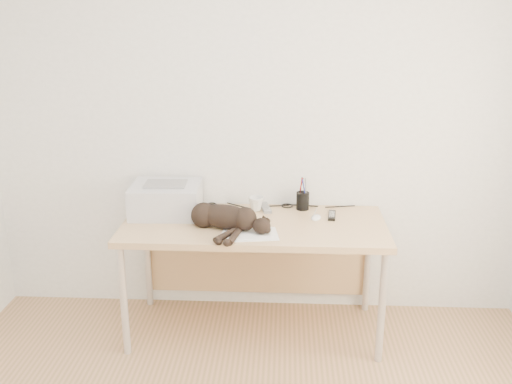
# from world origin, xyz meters

# --- Properties ---
(wall_back) EXTENTS (3.50, 0.00, 3.50)m
(wall_back) POSITION_xyz_m (0.00, 1.75, 1.30)
(wall_back) COLOR white
(wall_back) RESTS_ON floor
(desk) EXTENTS (1.60, 0.70, 0.74)m
(desk) POSITION_xyz_m (0.00, 1.48, 0.61)
(desk) COLOR tan
(desk) RESTS_ON floor
(printer) EXTENTS (0.44, 0.38, 0.20)m
(printer) POSITION_xyz_m (-0.56, 1.53, 0.84)
(printer) COLOR silver
(printer) RESTS_ON desk
(papers) EXTENTS (0.34, 0.26, 0.01)m
(papers) POSITION_xyz_m (-0.02, 1.21, 0.74)
(papers) COLOR white
(papers) RESTS_ON desk
(cat) EXTENTS (0.64, 0.44, 0.15)m
(cat) POSITION_xyz_m (-0.18, 1.29, 0.81)
(cat) COLOR black
(cat) RESTS_ON desk
(mug) EXTENTS (0.13, 0.13, 0.09)m
(mug) POSITION_xyz_m (0.00, 1.62, 0.79)
(mug) COLOR silver
(mug) RESTS_ON desk
(pen_cup) EXTENTS (0.08, 0.08, 0.21)m
(pen_cup) POSITION_xyz_m (0.30, 1.65, 0.80)
(pen_cup) COLOR black
(pen_cup) RESTS_ON desk
(remote_grey) EXTENTS (0.09, 0.19, 0.02)m
(remote_grey) POSITION_xyz_m (0.06, 1.64, 0.75)
(remote_grey) COLOR gray
(remote_grey) RESTS_ON desk
(remote_black) EXTENTS (0.06, 0.16, 0.02)m
(remote_black) POSITION_xyz_m (0.48, 1.52, 0.75)
(remote_black) COLOR black
(remote_black) RESTS_ON desk
(mouse) EXTENTS (0.08, 0.11, 0.03)m
(mouse) POSITION_xyz_m (0.38, 1.49, 0.76)
(mouse) COLOR white
(mouse) RESTS_ON desk
(cable_tangle) EXTENTS (1.36, 0.08, 0.01)m
(cable_tangle) POSITION_xyz_m (0.00, 1.70, 0.75)
(cable_tangle) COLOR black
(cable_tangle) RESTS_ON desk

